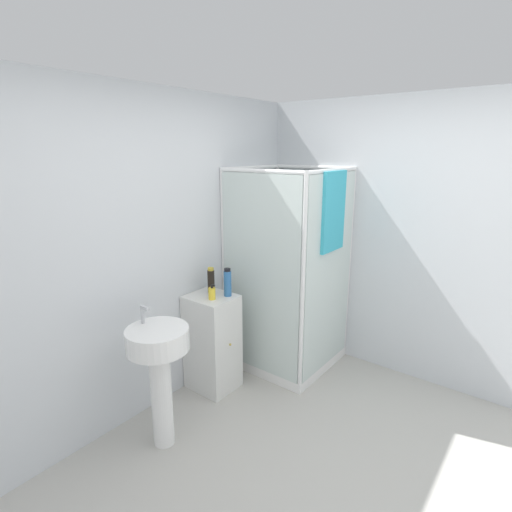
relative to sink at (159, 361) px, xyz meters
name	(u,v)px	position (x,y,z in m)	size (l,w,h in m)	color
ground_plane	(343,504)	(0.31, -1.25, -0.65)	(12.00, 12.00, 0.00)	#B2AFA8
wall_back	(149,257)	(0.31, 0.45, 0.60)	(6.40, 0.06, 2.50)	silver
wall_right	(441,247)	(2.01, -1.25, 0.60)	(0.06, 6.40, 2.50)	silver
shower_enclosure	(290,314)	(1.48, -0.11, -0.13)	(0.89, 0.92, 1.90)	white
vanity_cabinet	(212,342)	(0.74, 0.21, -0.22)	(0.35, 0.42, 0.85)	silver
sink	(159,361)	(0.00, 0.00, 0.00)	(0.42, 0.42, 1.03)	white
soap_dispenser	(212,293)	(0.69, 0.16, 0.26)	(0.06, 0.06, 0.13)	yellow
shampoo_bottle_tall_black	(211,281)	(0.80, 0.27, 0.31)	(0.06, 0.06, 0.22)	black
shampoo_bottle_blue	(228,283)	(0.83, 0.11, 0.32)	(0.06, 0.06, 0.24)	#2D66A3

